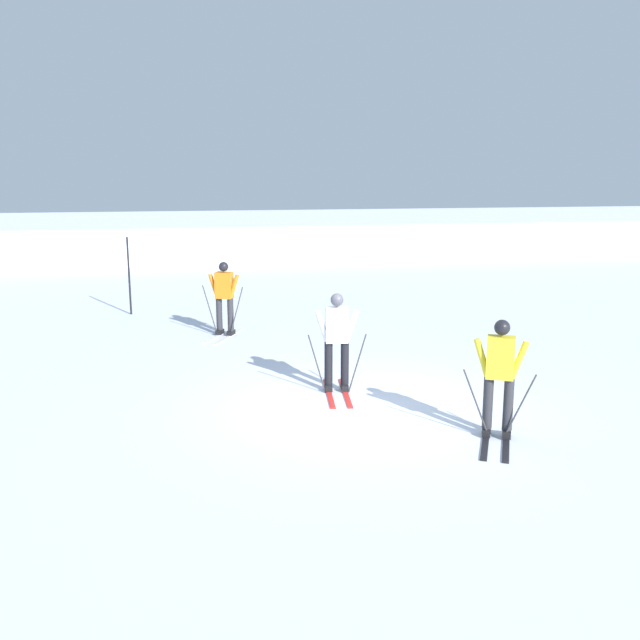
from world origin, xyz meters
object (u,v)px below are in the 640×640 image
at_px(skier_yellow, 500,375).
at_px(trail_marker_pole, 129,276).
at_px(skier_white, 337,340).
at_px(skier_orange, 224,296).

distance_m(skier_yellow, trail_marker_pole, 11.64).
bearing_deg(skier_white, skier_orange, 108.53).
bearing_deg(trail_marker_pole, skier_white, -63.37).
bearing_deg(skier_orange, skier_white, -71.47).
height_order(skier_yellow, skier_orange, same).
distance_m(skier_white, trail_marker_pole, 8.57).
height_order(skier_orange, skier_white, same).
bearing_deg(skier_orange, skier_yellow, -65.35).
distance_m(skier_yellow, skier_white, 3.10).
relative_size(skier_orange, skier_white, 1.00).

